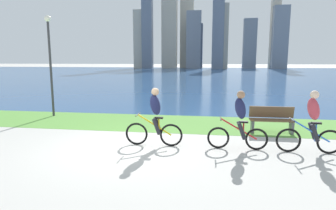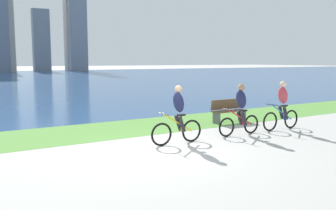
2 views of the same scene
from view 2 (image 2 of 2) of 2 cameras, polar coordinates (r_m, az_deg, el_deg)
name	(u,v)px [view 2 (image 2 of 2)]	position (r m, az deg, el deg)	size (l,w,h in m)	color
ground_plane	(158,150)	(9.82, -1.67, -7.17)	(300.00, 300.00, 0.00)	#B2AFA8
grass_strip_bayside	(110,130)	(12.81, -9.15, -3.87)	(120.00, 3.16, 0.01)	#59933D
cyclist_lead	(178,115)	(10.40, 1.59, -1.62)	(1.70, 0.52, 1.71)	black
cyclist_trailing	(240,110)	(11.86, 11.39, -0.73)	(1.68, 0.52, 1.66)	black
cyclist_distant_rear	(282,106)	(13.16, 17.60, -0.13)	(1.72, 0.52, 1.71)	black
bench_near_path	(229,111)	(14.33, 9.57, -0.91)	(1.50, 0.47, 0.90)	brown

